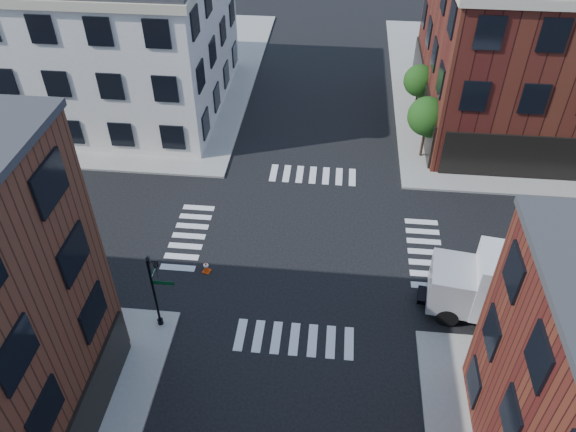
{
  "coord_description": "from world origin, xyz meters",
  "views": [
    {
      "loc": [
        1.42,
        -24.39,
        22.43
      ],
      "look_at": [
        -0.96,
        -0.53,
        2.5
      ],
      "focal_mm": 35.0,
      "sensor_mm": 36.0,
      "label": 1
    }
  ],
  "objects": [
    {
      "name": "ground",
      "position": [
        0.0,
        0.0,
        0.0
      ],
      "size": [
        120.0,
        120.0,
        0.0
      ],
      "primitive_type": "plane",
      "color": "black",
      "rests_on": "ground"
    },
    {
      "name": "signal_pole",
      "position": [
        -6.72,
        -6.68,
        2.86
      ],
      "size": [
        1.29,
        1.24,
        4.6
      ],
      "color": "black",
      "rests_on": "ground"
    },
    {
      "name": "tree_near",
      "position": [
        7.56,
        9.98,
        3.16
      ],
      "size": [
        2.69,
        2.69,
        4.49
      ],
      "color": "black",
      "rests_on": "ground"
    },
    {
      "name": "sidewalk_ne",
      "position": [
        21.0,
        21.0,
        0.07
      ],
      "size": [
        30.0,
        30.0,
        0.15
      ],
      "primitive_type": "cube",
      "color": "gray",
      "rests_on": "ground"
    },
    {
      "name": "sidewalk_nw",
      "position": [
        -21.0,
        21.0,
        0.07
      ],
      "size": [
        30.0,
        30.0,
        0.15
      ],
      "primitive_type": "cube",
      "color": "gray",
      "rests_on": "ground"
    },
    {
      "name": "traffic_cone",
      "position": [
        -5.31,
        -2.82,
        0.35
      ],
      "size": [
        0.49,
        0.49,
        0.73
      ],
      "rotation": [
        0.0,
        0.0,
        -0.26
      ],
      "color": "#FF440B",
      "rests_on": "ground"
    },
    {
      "name": "tree_far",
      "position": [
        7.56,
        15.98,
        2.87
      ],
      "size": [
        2.43,
        2.43,
        4.07
      ],
      "color": "black",
      "rests_on": "ground"
    },
    {
      "name": "building_nw",
      "position": [
        -19.0,
        16.0,
        5.5
      ],
      "size": [
        22.0,
        16.0,
        11.0
      ],
      "primitive_type": "cube",
      "color": "silver",
      "rests_on": "ground"
    },
    {
      "name": "box_truck",
      "position": [
        11.09,
        -4.58,
        2.09
      ],
      "size": [
        9.08,
        3.82,
        4.01
      ],
      "rotation": [
        0.0,
        0.0,
        -0.14
      ],
      "color": "silver",
      "rests_on": "ground"
    }
  ]
}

